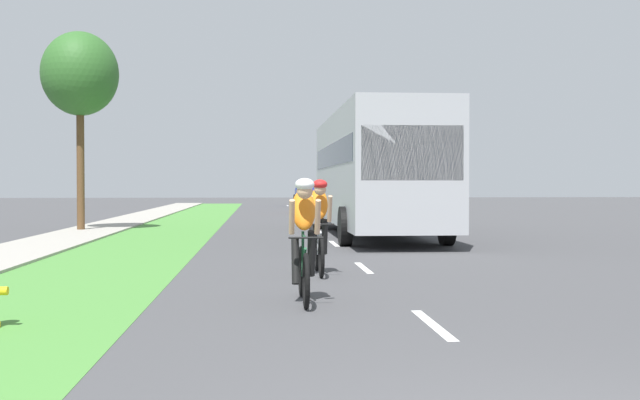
# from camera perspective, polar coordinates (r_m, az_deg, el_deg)

# --- Properties ---
(ground_plane) EXTENTS (120.00, 120.00, 0.00)m
(ground_plane) POSITION_cam_1_polar(r_m,az_deg,el_deg) (23.87, 0.04, -2.42)
(ground_plane) COLOR #424244
(grass_verge) EXTENTS (2.95, 70.00, 0.01)m
(grass_verge) POSITION_cam_1_polar(r_m,az_deg,el_deg) (23.97, -11.24, -2.41)
(grass_verge) COLOR #478438
(grass_verge) RESTS_ON ground_plane
(sidewalk_concrete) EXTENTS (1.97, 70.00, 0.10)m
(sidewalk_concrete) POSITION_cam_1_polar(r_m,az_deg,el_deg) (24.39, -17.00, -2.38)
(sidewalk_concrete) COLOR #9E998E
(sidewalk_concrete) RESTS_ON ground_plane
(lane_markings_center) EXTENTS (0.12, 52.20, 0.01)m
(lane_markings_center) POSITION_cam_1_polar(r_m,az_deg,el_deg) (27.85, -0.59, -1.89)
(lane_markings_center) COLOR white
(lane_markings_center) RESTS_ON ground_plane
(cyclist_lead) EXTENTS (0.42, 1.72, 1.58)m
(cyclist_lead) POSITION_cam_1_polar(r_m,az_deg,el_deg) (9.80, -1.20, -2.88)
(cyclist_lead) COLOR black
(cyclist_lead) RESTS_ON ground_plane
(cyclist_trailing) EXTENTS (0.42, 1.72, 1.58)m
(cyclist_trailing) POSITION_cam_1_polar(r_m,az_deg,el_deg) (12.87, -0.07, -1.90)
(cyclist_trailing) COLOR black
(cyclist_trailing) RESTS_ON ground_plane
(bus_silver) EXTENTS (2.78, 11.60, 3.48)m
(bus_silver) POSITION_cam_1_polar(r_m,az_deg,el_deg) (22.63, 3.97, 2.40)
(bus_silver) COLOR #A5A8AD
(bus_silver) RESTS_ON ground_plane
(sedan_red) EXTENTS (1.98, 4.30, 1.52)m
(sedan_red) POSITION_cam_1_polar(r_m,az_deg,el_deg) (40.05, 0.79, 0.15)
(sedan_red) COLOR red
(sedan_red) RESTS_ON ground_plane
(pickup_blue) EXTENTS (2.22, 5.10, 1.64)m
(pickup_blue) POSITION_cam_1_polar(r_m,az_deg,el_deg) (51.93, -0.66, 0.46)
(pickup_blue) COLOR #23389E
(pickup_blue) RESTS_ON ground_plane
(street_tree_near) EXTENTS (2.41, 2.41, 6.32)m
(street_tree_near) POSITION_cam_1_polar(r_m,az_deg,el_deg) (25.97, -17.24, 8.77)
(street_tree_near) COLOR brown
(street_tree_near) RESTS_ON ground_plane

